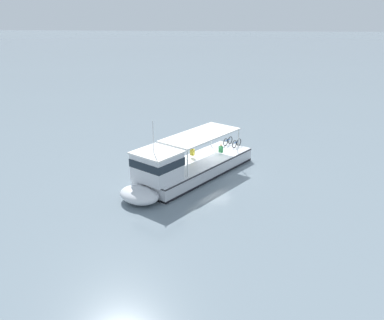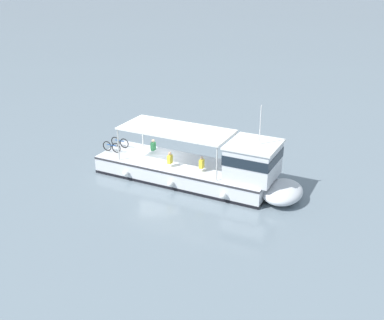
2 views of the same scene
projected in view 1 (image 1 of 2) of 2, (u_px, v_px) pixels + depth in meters
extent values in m
plane|color=slate|center=(215.00, 168.00, 33.28)|extent=(400.00, 400.00, 0.00)
cube|color=silver|center=(197.00, 168.00, 31.82)|extent=(10.72, 8.74, 1.10)
ellipsoid|color=silver|center=(139.00, 195.00, 27.30)|extent=(3.48, 3.67, 1.01)
cube|color=black|center=(197.00, 173.00, 31.98)|extent=(10.74, 8.77, 0.16)
cube|color=#2D2D33|center=(197.00, 162.00, 31.66)|extent=(10.75, 8.79, 0.10)
cube|color=silver|center=(157.00, 166.00, 28.09)|extent=(3.68, 3.71, 1.90)
cube|color=#19232D|center=(157.00, 162.00, 27.97)|extent=(3.75, 3.79, 0.56)
cube|color=white|center=(157.00, 152.00, 27.73)|extent=(3.90, 3.94, 0.12)
cube|color=white|center=(201.00, 135.00, 31.24)|extent=(7.19, 6.21, 0.10)
cylinder|color=silver|center=(187.00, 164.00, 28.44)|extent=(0.08, 0.08, 2.00)
cylinder|color=silver|center=(159.00, 155.00, 30.04)|extent=(0.08, 0.08, 2.00)
cylinder|color=silver|center=(238.00, 141.00, 33.17)|extent=(0.08, 0.08, 2.00)
cylinder|color=silver|center=(211.00, 135.00, 34.77)|extent=(0.08, 0.08, 2.00)
cylinder|color=silver|center=(153.00, 137.00, 27.11)|extent=(0.06, 0.06, 2.20)
sphere|color=white|center=(150.00, 176.00, 30.41)|extent=(0.36, 0.36, 0.36)
sphere|color=white|center=(179.00, 164.00, 32.81)|extent=(0.36, 0.36, 0.36)
sphere|color=white|center=(202.00, 154.00, 35.07)|extent=(0.36, 0.36, 0.36)
torus|color=black|center=(234.00, 144.00, 34.56)|extent=(0.58, 0.42, 0.66)
torus|color=black|center=(239.00, 142.00, 35.07)|extent=(0.58, 0.42, 0.66)
cylinder|color=#1E478C|center=(237.00, 142.00, 34.78)|extent=(0.61, 0.44, 0.06)
torus|color=black|center=(226.00, 142.00, 35.09)|extent=(0.58, 0.42, 0.66)
torus|color=black|center=(230.00, 140.00, 35.60)|extent=(0.58, 0.42, 0.66)
cylinder|color=#1E478C|center=(228.00, 140.00, 35.31)|extent=(0.61, 0.44, 0.06)
cube|color=#338C4C|center=(221.00, 149.00, 32.90)|extent=(0.36, 0.39, 0.52)
sphere|color=beige|center=(221.00, 145.00, 32.77)|extent=(0.20, 0.20, 0.20)
cube|color=yellow|center=(192.00, 152.00, 32.27)|extent=(0.36, 0.39, 0.52)
sphere|color=tan|center=(192.00, 148.00, 32.14)|extent=(0.20, 0.20, 0.20)
cube|color=yellow|center=(178.00, 160.00, 30.71)|extent=(0.36, 0.39, 0.52)
sphere|color=beige|center=(178.00, 155.00, 30.58)|extent=(0.20, 0.20, 0.20)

